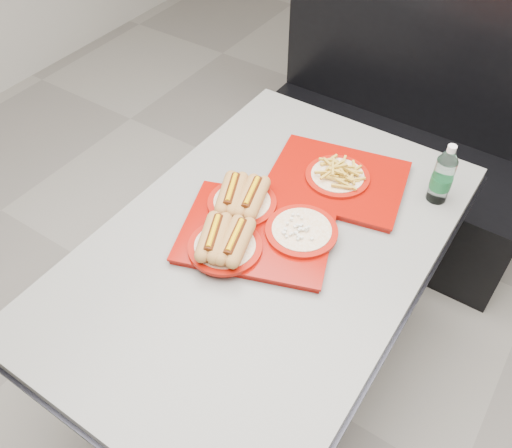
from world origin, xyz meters
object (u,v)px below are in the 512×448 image
Objects in this scene: booth_bench at (393,145)px; tray_far at (337,178)px; diner_table at (264,276)px; tray_near at (251,226)px; water_bottle at (443,177)px.

booth_bench is 0.83m from tray_far.
diner_table is 1.11m from booth_bench.
booth_bench reaches higher than diner_table.
tray_near is 1.08× the size of tray_far.
water_bottle reaches higher than diner_table.
water_bottle is (0.41, 0.46, 0.06)m from tray_near.
water_bottle is at bearing 52.52° from diner_table.
diner_table is 2.87× the size of tray_far.
tray_far is at bearing -159.22° from water_bottle.
diner_table is at bearing -127.48° from water_bottle.
tray_far is at bearing 72.81° from tray_near.
tray_near is at bearing -92.66° from booth_bench.
tray_far is 2.34× the size of water_bottle.
booth_bench is 6.38× the size of water_bottle.
water_bottle is (0.36, 0.46, 0.26)m from diner_table.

